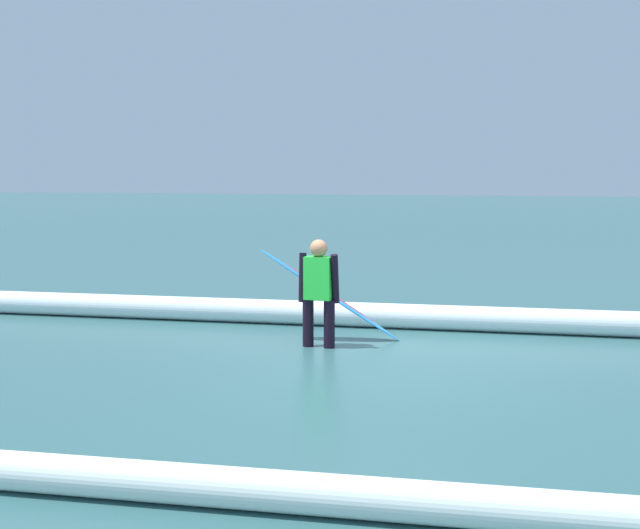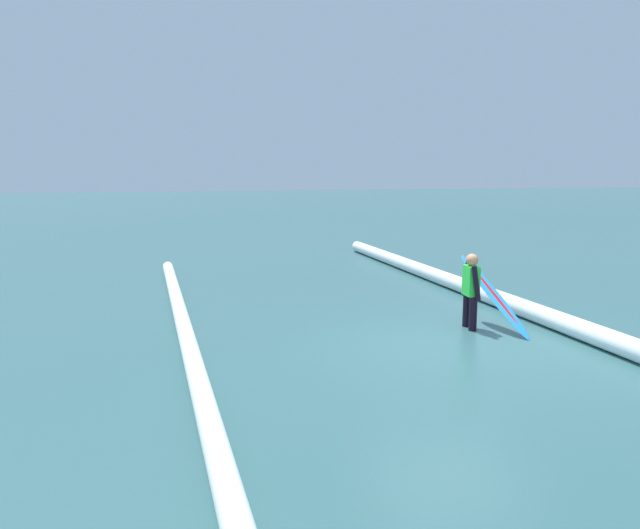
% 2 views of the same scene
% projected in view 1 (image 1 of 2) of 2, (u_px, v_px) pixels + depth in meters
% --- Properties ---
extents(ground_plane, '(133.79, 133.79, 0.00)m').
position_uv_depth(ground_plane, '(380.00, 366.00, 9.21)').
color(ground_plane, '#2F5A5C').
extents(surfer, '(0.52, 0.23, 1.36)m').
position_uv_depth(surfer, '(319.00, 287.00, 10.14)').
color(surfer, black).
rests_on(surfer, ground_plane).
extents(surfboard, '(1.88, 0.63, 1.24)m').
position_uv_depth(surfboard, '(330.00, 295.00, 10.58)').
color(surfboard, '#268CE5').
rests_on(surfboard, ground_plane).
extents(wave_crest_foreground, '(23.12, 1.31, 0.35)m').
position_uv_depth(wave_crest_foreground, '(459.00, 318.00, 11.27)').
color(wave_crest_foreground, white).
rests_on(wave_crest_foreground, ground_plane).
extents(wave_crest_midground, '(14.48, 1.01, 0.27)m').
position_uv_depth(wave_crest_midground, '(120.00, 479.00, 5.47)').
color(wave_crest_midground, white).
rests_on(wave_crest_midground, ground_plane).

